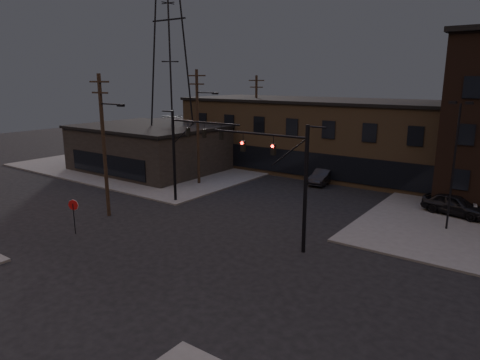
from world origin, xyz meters
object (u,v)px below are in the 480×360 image
(traffic_signal_far, at_px, (185,147))
(stop_sign, at_px, (73,209))
(traffic_signal_near, at_px, (289,173))
(car_crossing, at_px, (323,176))
(parked_car_lot_a, at_px, (455,204))

(traffic_signal_far, bearing_deg, stop_sign, -97.32)
(stop_sign, bearing_deg, traffic_signal_near, 25.90)
(traffic_signal_far, bearing_deg, car_crossing, 65.03)
(parked_car_lot_a, bearing_deg, car_crossing, 87.54)
(parked_car_lot_a, relative_size, car_crossing, 1.06)
(traffic_signal_far, xyz_separation_m, stop_sign, (-1.28, -9.99, -3.17))
(traffic_signal_near, xyz_separation_m, stop_sign, (-13.36, -6.49, -3.09))
(parked_car_lot_a, height_order, car_crossing, parked_car_lot_a)
(stop_sign, bearing_deg, parked_car_lot_a, 43.62)
(traffic_signal_near, bearing_deg, traffic_signal_far, 163.83)
(traffic_signal_far, relative_size, car_crossing, 1.72)
(parked_car_lot_a, distance_m, car_crossing, 13.71)
(stop_sign, xyz_separation_m, car_crossing, (7.69, 23.75, -1.08))
(traffic_signal_far, bearing_deg, parked_car_lot_a, 26.78)
(traffic_signal_near, distance_m, car_crossing, 18.64)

